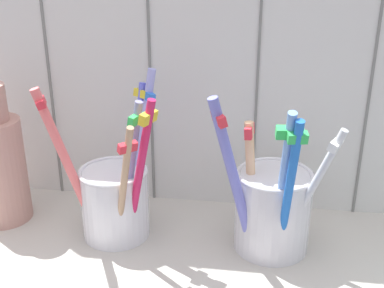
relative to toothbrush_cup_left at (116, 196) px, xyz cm
name	(u,v)px	position (x,y,z in cm)	size (l,w,h in cm)	color
counter_slab	(190,256)	(8.70, -1.73, -6.05)	(64.00, 22.00, 2.00)	#BCB7AD
tile_wall_back	(204,43)	(8.70, 10.27, 15.45)	(64.00, 2.20, 45.00)	silver
toothbrush_cup_left	(116,196)	(0.00, 0.00, 0.00)	(12.96, 10.19, 19.09)	silver
toothbrush_cup_right	(272,206)	(17.47, -0.20, 0.18)	(13.39, 11.26, 18.56)	silver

